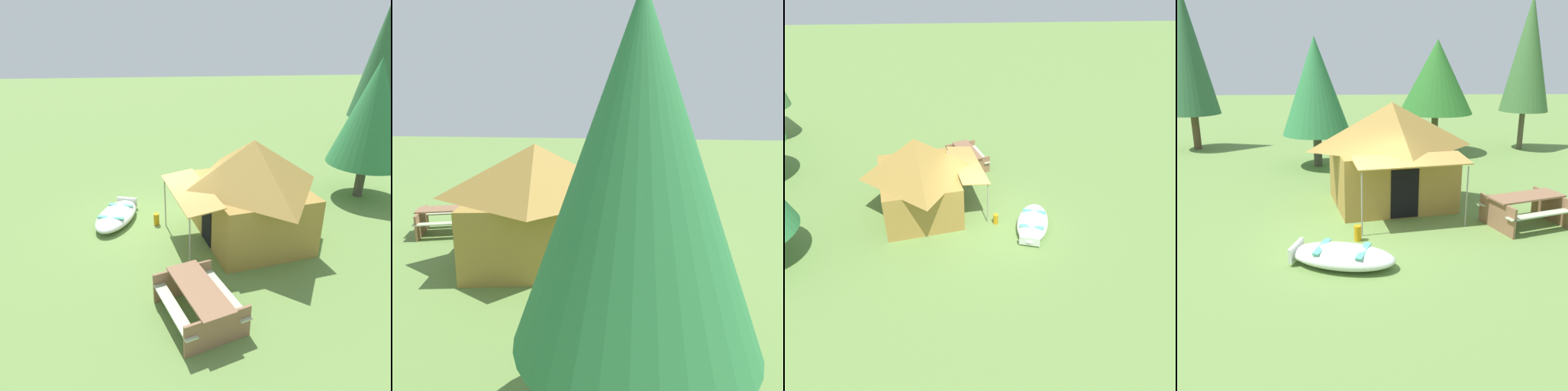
# 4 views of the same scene
# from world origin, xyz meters

# --- Properties ---
(ground_plane) EXTENTS (80.00, 80.00, 0.00)m
(ground_plane) POSITION_xyz_m (0.00, 0.00, 0.00)
(ground_plane) COLOR olive
(beached_rowboat) EXTENTS (2.44, 1.64, 0.42)m
(beached_rowboat) POSITION_xyz_m (-0.36, -1.44, 0.22)
(beached_rowboat) COLOR silver
(beached_rowboat) RESTS_ON ground_plane
(canvas_cabin_tent) EXTENTS (3.96, 4.27, 2.94)m
(canvas_cabin_tent) POSITION_xyz_m (0.97, 2.55, 1.53)
(canvas_cabin_tent) COLOR #A27C37
(canvas_cabin_tent) RESTS_ON ground_plane
(picnic_table) EXTENTS (2.28, 1.97, 0.79)m
(picnic_table) POSITION_xyz_m (4.26, 0.70, 0.50)
(picnic_table) COLOR #8E6446
(picnic_table) RESTS_ON ground_plane
(cooler_box) EXTENTS (0.50, 0.58, 0.37)m
(cooler_box) POSITION_xyz_m (0.24, 1.57, 0.18)
(cooler_box) COLOR beige
(cooler_box) RESTS_ON ground_plane
(fuel_can) EXTENTS (0.23, 0.23, 0.37)m
(fuel_can) POSITION_xyz_m (-0.02, -0.17, 0.19)
(fuel_can) COLOR orange
(fuel_can) RESTS_ON ground_plane
(pine_tree_back_left) EXTENTS (2.63, 2.63, 4.86)m
(pine_tree_back_left) POSITION_xyz_m (-1.54, 7.27, 3.05)
(pine_tree_back_left) COLOR #464337
(pine_tree_back_left) RESTS_ON ground_plane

